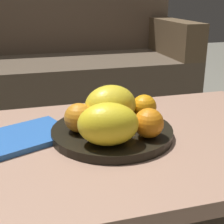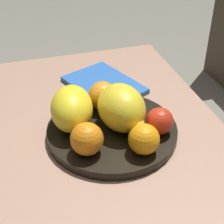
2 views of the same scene
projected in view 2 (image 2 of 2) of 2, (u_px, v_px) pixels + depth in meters
name	position (u px, v px, depth m)	size (l,w,h in m)	color
coffee_table	(107.00, 154.00, 0.96)	(1.10, 0.69, 0.39)	#A57C65
fruit_bowl	(112.00, 131.00, 0.96)	(0.35, 0.35, 0.03)	black
melon_large_front	(121.00, 108.00, 0.93)	(0.15, 0.12, 0.12)	yellow
melon_smaller_beside	(72.00, 108.00, 0.93)	(0.16, 0.11, 0.11)	yellow
orange_front	(103.00, 96.00, 1.01)	(0.08, 0.08, 0.08)	orange
orange_left	(87.00, 139.00, 0.85)	(0.08, 0.08, 0.08)	orange
orange_right	(144.00, 139.00, 0.85)	(0.08, 0.08, 0.08)	orange
apple_front	(160.00, 121.00, 0.92)	(0.07, 0.07, 0.07)	red
banana_bunch	(135.00, 124.00, 0.92)	(0.16, 0.09, 0.06)	yellow
magazine	(104.00, 85.00, 1.17)	(0.25, 0.18, 0.02)	#2B62B8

